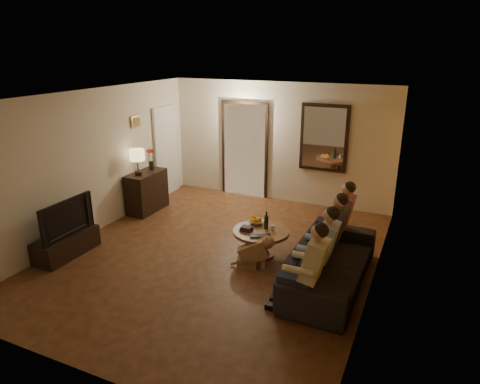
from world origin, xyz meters
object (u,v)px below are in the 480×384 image
at_px(laptop, 260,237).
at_px(person_b, 321,253).
at_px(dresser, 147,192).
at_px(sofa, 332,262).
at_px(wine_bottle, 266,220).
at_px(person_a, 309,273).
at_px(person_d, 339,222).
at_px(tv_stand, 66,245).
at_px(tv, 62,217).
at_px(coffee_table, 261,243).
at_px(person_c, 331,236).
at_px(dog, 253,251).
at_px(bowl, 256,222).
at_px(table_lamp, 138,162).

bearing_deg(laptop, person_b, -47.09).
distance_m(dresser, sofa, 4.39).
distance_m(wine_bottle, laptop, 0.41).
bearing_deg(person_a, person_d, 90.00).
height_order(person_b, laptop, person_b).
distance_m(tv_stand, tv, 0.49).
bearing_deg(coffee_table, person_c, -4.65).
relative_size(dog, wine_bottle, 1.81).
height_order(person_c, coffee_table, person_c).
bearing_deg(wine_bottle, coffee_table, -116.57).
bearing_deg(laptop, coffee_table, 83.97).
distance_m(dresser, bowl, 2.84).
xyz_separation_m(person_b, coffee_table, (-1.16, 0.69, -0.38)).
height_order(bowl, laptop, bowl).
height_order(dresser, table_lamp, table_lamp).
height_order(tv_stand, coffee_table, coffee_table).
bearing_deg(person_c, person_a, -90.00).
bearing_deg(dresser, tv, -90.00).
xyz_separation_m(person_a, dog, (-1.11, 0.87, -0.32)).
bearing_deg(person_b, laptop, 158.59).
relative_size(tv_stand, person_d, 0.92).
distance_m(dresser, dog, 3.27).
relative_size(person_b, wine_bottle, 3.87).
xyz_separation_m(dog, wine_bottle, (0.01, 0.53, 0.32)).
xyz_separation_m(person_c, bowl, (-1.34, 0.31, -0.12)).
xyz_separation_m(table_lamp, person_c, (4.09, -0.79, -0.51)).
height_order(dog, wine_bottle, wine_bottle).
relative_size(tv, wine_bottle, 3.43).
xyz_separation_m(table_lamp, laptop, (3.04, -0.98, -0.64)).
bearing_deg(table_lamp, dog, -20.65).
height_order(person_a, coffee_table, person_a).
distance_m(tv_stand, sofa, 4.30).
bearing_deg(dresser, person_c, -13.86).
distance_m(person_a, coffee_table, 1.78).
bearing_deg(dog, bowl, 91.53).
bearing_deg(person_c, table_lamp, 169.08).
distance_m(table_lamp, tv, 2.06).
relative_size(sofa, dog, 4.14).
bearing_deg(person_c, person_d, 90.00).
relative_size(dresser, tv_stand, 0.85).
height_order(sofa, laptop, sofa).
xyz_separation_m(person_a, laptop, (-1.06, 1.01, -0.14)).
height_order(dresser, person_b, person_b).
distance_m(dresser, tv, 2.25).
bearing_deg(person_a, bowl, 131.43).
bearing_deg(dresser, person_d, -5.71).
xyz_separation_m(tv_stand, laptop, (3.04, 1.04, 0.28)).
relative_size(dresser, tv, 0.88).
bearing_deg(bowl, tv, -150.78).
bearing_deg(person_b, person_a, -90.00).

